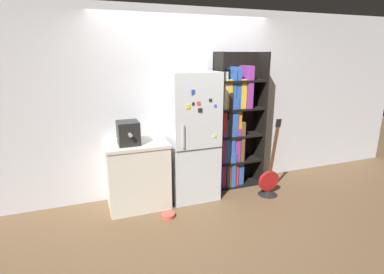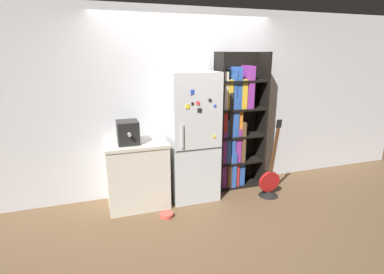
{
  "view_description": "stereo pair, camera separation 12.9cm",
  "coord_description": "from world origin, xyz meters",
  "px_view_note": "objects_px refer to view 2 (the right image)",
  "views": [
    {
      "loc": [
        -1.38,
        -3.56,
        1.98
      ],
      "look_at": [
        -0.01,
        0.15,
        0.88
      ],
      "focal_mm": 28.0,
      "sensor_mm": 36.0,
      "label": 1
    },
    {
      "loc": [
        -1.26,
        -3.61,
        1.98
      ],
      "look_at": [
        -0.01,
        0.15,
        0.88
      ],
      "focal_mm": 28.0,
      "sensor_mm": 36.0,
      "label": 2
    }
  ],
  "objects_px": {
    "pet_bowl": "(167,215)",
    "bookshelf": "(234,127)",
    "espresso_machine": "(128,132)",
    "guitar": "(269,185)",
    "refrigerator": "(192,137)"
  },
  "relations": [
    {
      "from": "pet_bowl",
      "to": "bookshelf",
      "type": "bearing_deg",
      "value": 26.78
    },
    {
      "from": "espresso_machine",
      "to": "bookshelf",
      "type": "bearing_deg",
      "value": 7.13
    },
    {
      "from": "bookshelf",
      "to": "pet_bowl",
      "type": "distance_m",
      "value": 1.63
    },
    {
      "from": "bookshelf",
      "to": "guitar",
      "type": "bearing_deg",
      "value": -56.43
    },
    {
      "from": "refrigerator",
      "to": "bookshelf",
      "type": "xyz_separation_m",
      "value": [
        0.71,
        0.14,
        0.06
      ]
    },
    {
      "from": "guitar",
      "to": "espresso_machine",
      "type": "bearing_deg",
      "value": 170.78
    },
    {
      "from": "bookshelf",
      "to": "pet_bowl",
      "type": "relative_size",
      "value": 11.65
    },
    {
      "from": "espresso_machine",
      "to": "guitar",
      "type": "relative_size",
      "value": 0.3
    },
    {
      "from": "espresso_machine",
      "to": "pet_bowl",
      "type": "distance_m",
      "value": 1.15
    },
    {
      "from": "bookshelf",
      "to": "pet_bowl",
      "type": "height_order",
      "value": "bookshelf"
    },
    {
      "from": "refrigerator",
      "to": "espresso_machine",
      "type": "bearing_deg",
      "value": -176.05
    },
    {
      "from": "guitar",
      "to": "pet_bowl",
      "type": "distance_m",
      "value": 1.55
    },
    {
      "from": "refrigerator",
      "to": "espresso_machine",
      "type": "relative_size",
      "value": 5.13
    },
    {
      "from": "refrigerator",
      "to": "pet_bowl",
      "type": "relative_size",
      "value": 10.22
    },
    {
      "from": "refrigerator",
      "to": "espresso_machine",
      "type": "height_order",
      "value": "refrigerator"
    }
  ]
}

